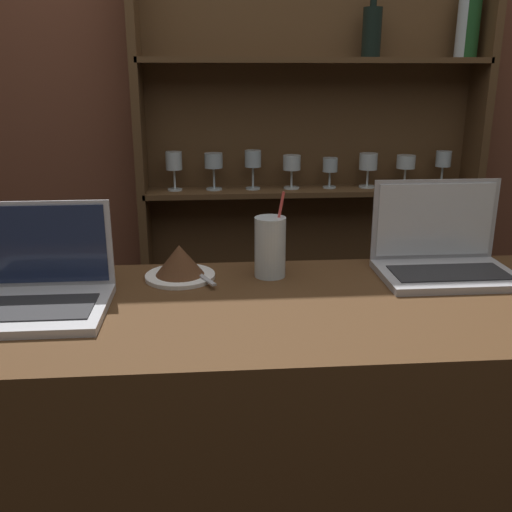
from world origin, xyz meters
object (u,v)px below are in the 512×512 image
object	(u,v)px
laptop_far	(443,254)
cake_plate	(180,263)
laptop_near	(33,288)
water_glass	(270,247)

from	to	relation	value
laptop_far	cake_plate	bearing A→B (deg)	178.38
laptop_near	water_glass	size ratio (longest dim) A/B	1.49
water_glass	laptop_far	bearing A→B (deg)	-2.30
laptop_near	water_glass	xyz separation A→B (m)	(0.53, 0.16, 0.03)
laptop_far	laptop_near	bearing A→B (deg)	-171.57
cake_plate	laptop_near	bearing A→B (deg)	-152.17
laptop_near	laptop_far	xyz separation A→B (m)	(0.96, 0.14, 0.01)
laptop_far	water_glass	bearing A→B (deg)	177.70
laptop_near	cake_plate	bearing A→B (deg)	27.83
cake_plate	water_glass	bearing A→B (deg)	-0.29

